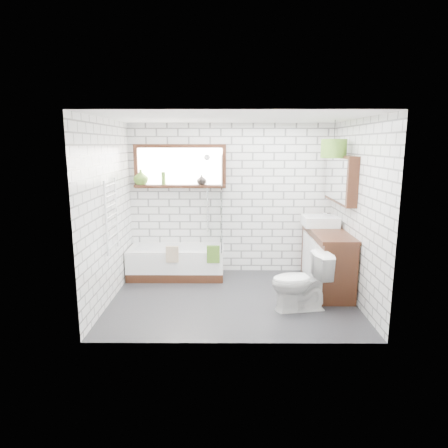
{
  "coord_description": "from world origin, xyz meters",
  "views": [
    {
      "loc": [
        -0.08,
        -5.37,
        2.17
      ],
      "look_at": [
        -0.12,
        0.25,
        1.03
      ],
      "focal_mm": 32.0,
      "sensor_mm": 36.0,
      "label": 1
    }
  ],
  "objects_px": {
    "bathtub": "(177,262)",
    "vanity": "(326,258)",
    "pendant": "(334,149)",
    "basin": "(320,221)",
    "toilet": "(300,282)"
  },
  "relations": [
    {
      "from": "bathtub",
      "to": "vanity",
      "type": "relative_size",
      "value": 0.98
    },
    {
      "from": "bathtub",
      "to": "basin",
      "type": "relative_size",
      "value": 2.91
    },
    {
      "from": "bathtub",
      "to": "basin",
      "type": "bearing_deg",
      "value": -4.81
    },
    {
      "from": "basin",
      "to": "pendant",
      "type": "distance_m",
      "value": 1.17
    },
    {
      "from": "vanity",
      "to": "pendant",
      "type": "relative_size",
      "value": 4.34
    },
    {
      "from": "toilet",
      "to": "pendant",
      "type": "distance_m",
      "value": 1.97
    },
    {
      "from": "vanity",
      "to": "basin",
      "type": "height_order",
      "value": "basin"
    },
    {
      "from": "basin",
      "to": "toilet",
      "type": "distance_m",
      "value": 1.38
    },
    {
      "from": "basin",
      "to": "pendant",
      "type": "xyz_separation_m",
      "value": [
        0.06,
        -0.33,
        1.12
      ]
    },
    {
      "from": "vanity",
      "to": "toilet",
      "type": "distance_m",
      "value": 1.04
    },
    {
      "from": "vanity",
      "to": "toilet",
      "type": "height_order",
      "value": "vanity"
    },
    {
      "from": "vanity",
      "to": "basin",
      "type": "relative_size",
      "value": 2.98
    },
    {
      "from": "pendant",
      "to": "vanity",
      "type": "bearing_deg",
      "value": 93.68
    },
    {
      "from": "bathtub",
      "to": "toilet",
      "type": "distance_m",
      "value": 2.24
    },
    {
      "from": "basin",
      "to": "pendant",
      "type": "height_order",
      "value": "pendant"
    }
  ]
}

